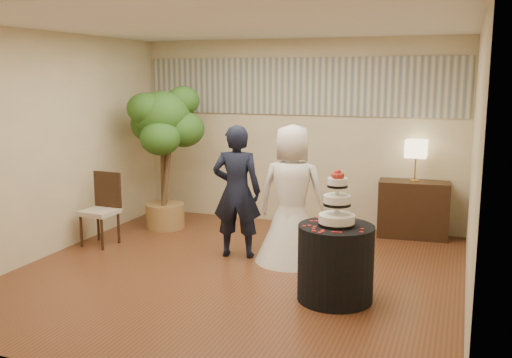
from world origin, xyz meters
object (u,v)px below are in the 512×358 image
at_px(cake_table, 335,263).
at_px(console, 413,209).
at_px(side_chair, 99,210).
at_px(bride, 292,194).
at_px(groom, 237,191).
at_px(table_lamp, 416,161).
at_px(ficus_tree, 164,157).
at_px(wedding_cake, 337,198).

distance_m(cake_table, console, 2.70).
bearing_deg(console, side_chair, -159.14).
relative_size(bride, cake_table, 2.17).
xyz_separation_m(groom, table_lamp, (2.00, 1.67, 0.26)).
bearing_deg(console, ficus_tree, -172.19).
bearing_deg(bride, ficus_tree, -21.92).
distance_m(bride, ficus_tree, 2.39).
bearing_deg(wedding_cake, ficus_tree, 148.11).
bearing_deg(bride, groom, 3.47).
bearing_deg(table_lamp, console, 0.00).
height_order(wedding_cake, ficus_tree, ficus_tree).
height_order(groom, wedding_cake, groom).
bearing_deg(wedding_cake, cake_table, 0.00).
height_order(bride, side_chair, bride).
bearing_deg(groom, bride, 173.78).
distance_m(groom, table_lamp, 2.62).
height_order(cake_table, ficus_tree, ficus_tree).
xyz_separation_m(cake_table, wedding_cake, (0.00, 0.00, 0.67)).
bearing_deg(ficus_tree, bride, -20.36).
height_order(groom, side_chair, groom).
bearing_deg(table_lamp, side_chair, -154.46).
relative_size(groom, cake_table, 2.14).
height_order(groom, cake_table, groom).
bearing_deg(bride, side_chair, 4.17).
height_order(table_lamp, ficus_tree, ficus_tree).
distance_m(groom, side_chair, 1.95).
relative_size(wedding_cake, console, 0.59).
bearing_deg(wedding_cake, bride, 126.69).
xyz_separation_m(table_lamp, side_chair, (-3.91, -1.87, -0.61)).
bearing_deg(cake_table, wedding_cake, 0.00).
bearing_deg(console, wedding_cake, -105.93).
relative_size(console, side_chair, 0.99).
distance_m(console, ficus_tree, 3.68).
relative_size(wedding_cake, table_lamp, 0.98).
relative_size(console, table_lamp, 1.66).
relative_size(groom, side_chair, 1.71).
bearing_deg(side_chair, cake_table, -9.06).
bearing_deg(groom, cake_table, 135.14).
distance_m(wedding_cake, side_chair, 3.52).
bearing_deg(side_chair, groom, 9.90).
relative_size(bride, side_chair, 1.73).
distance_m(groom, bride, 0.70).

